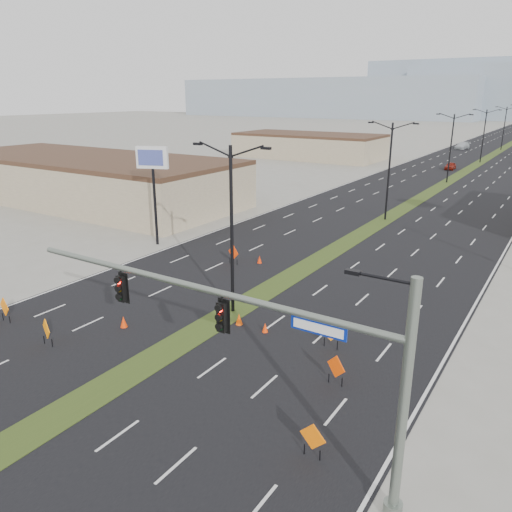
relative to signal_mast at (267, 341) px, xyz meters
The scene contains 26 objects.
ground 10.01m from the signal_mast, 166.85° to the right, with size 600.00×600.00×0.00m, color gray.
road_surface 98.49m from the signal_mast, 94.99° to the left, with size 25.00×400.00×0.02m, color black.
median_strip 98.49m from the signal_mast, 94.99° to the left, with size 2.00×400.00×0.04m, color #334819.
building_sw_near 51.83m from the signal_mast, 147.26° to the left, with size 40.00×16.00×5.00m, color tan.
building_sw_far 92.41m from the signal_mast, 116.04° to the left, with size 30.00×14.00×4.50m, color tan.
mesa_west 306.35m from the signal_mast, 114.82° to the left, with size 180.00×50.00×22.00m, color #8A9BAB.
mesa_backdrop 320.53m from the signal_mast, 96.91° to the left, with size 140.00×50.00×32.00m, color #8A9BAB.
signal_mast is the anchor object (origin of this frame).
streetlight_0 13.18m from the signal_mast, 130.54° to the left, with size 5.15×0.24×10.02m.
streetlight_1 38.96m from the signal_mast, 102.69° to the left, with size 5.15×0.24×10.02m.
streetlight_2 66.56m from the signal_mast, 97.39° to the left, with size 5.15×0.24×10.02m.
streetlight_3 94.39m from the signal_mast, 95.20° to the left, with size 5.15×0.24×10.02m.
streetlight_4 122.30m from the signal_mast, 94.01° to the left, with size 5.15×0.24×10.02m.
car_left 81.60m from the signal_mast, 97.96° to the left, with size 1.51×3.74×1.28m, color maroon.
car_far 120.29m from the signal_mast, 98.06° to the left, with size 2.27×5.59×1.62m, color silver.
construction_sign_0 19.28m from the signal_mast, behind, with size 1.15×0.24×1.55m.
construction_sign_1 14.83m from the signal_mast, behind, with size 1.11×0.43×1.55m.
construction_sign_2 22.42m from the signal_mast, 128.28° to the left, with size 1.14×0.37×1.57m.
construction_sign_3 9.87m from the signal_mast, 99.94° to the left, with size 1.20×0.51×1.70m.
construction_sign_4 4.29m from the signal_mast, 36.93° to the left, with size 1.08×0.12×1.44m.
construction_sign_5 7.09m from the signal_mast, 89.43° to the left, with size 1.05×0.46×1.49m.
cone_0 14.15m from the signal_mast, 158.82° to the left, with size 0.41×0.41×0.68m, color #F33505.
cone_1 11.18m from the signal_mast, 122.02° to the left, with size 0.34×0.34×0.56m, color #FF3905.
cone_2 12.13m from the signal_mast, 129.62° to the left, with size 0.41×0.41×0.68m, color #F44A05.
cone_3 22.67m from the signal_mast, 122.98° to the left, with size 0.37×0.37×0.61m, color red.
pole_sign_west 29.06m from the signal_mast, 141.09° to the left, with size 2.73×1.30×8.54m.
Camera 1 is at (16.31, -10.79, 12.62)m, focal length 35.00 mm.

